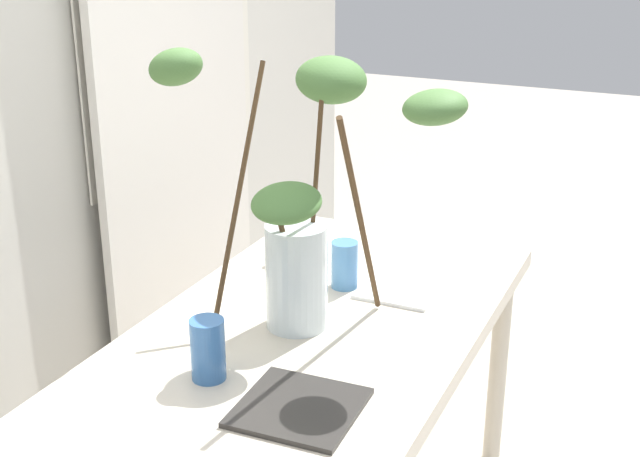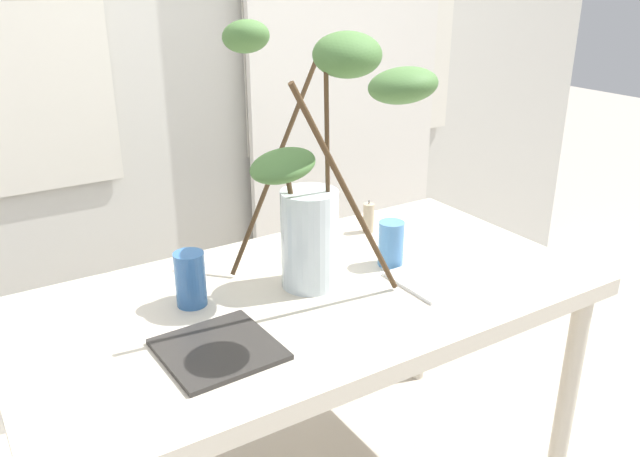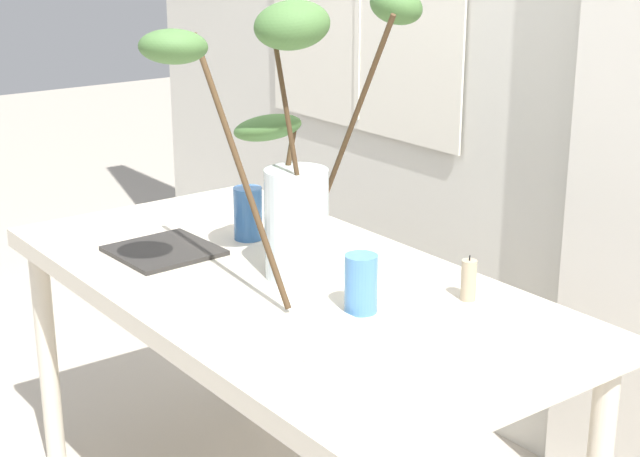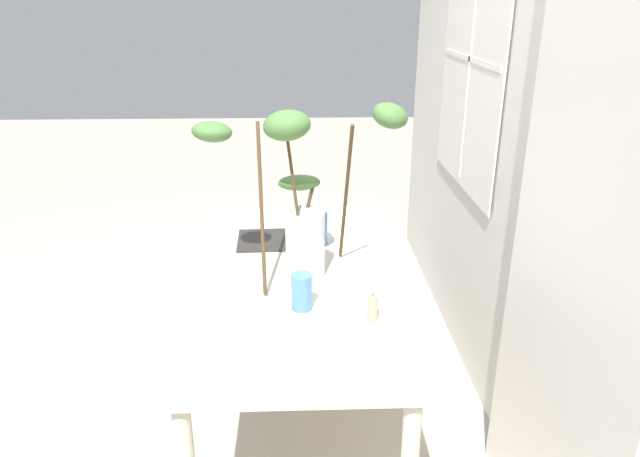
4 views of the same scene
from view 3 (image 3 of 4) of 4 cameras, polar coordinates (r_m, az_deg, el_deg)
The scene contains 8 objects.
back_wall_with_windows at distance 2.84m, azimuth 13.06°, elevation 12.63°, with size 4.19×0.14×2.66m.
dining_table at distance 2.40m, azimuth -2.26°, elevation -4.38°, with size 1.55×0.80×0.73m.
vase_with_branches at distance 2.27m, azimuth -1.61°, elevation 4.88°, with size 0.38×0.79×0.69m.
drinking_glass_blue_left at distance 2.63m, azimuth -4.23°, elevation 0.89°, with size 0.08×0.08×0.14m, color #386BAD.
drinking_glass_blue_right at distance 2.15m, azimuth 2.41°, elevation -3.23°, with size 0.07×0.07×0.13m, color #4C84BC.
plate_square_left at distance 2.57m, azimuth -9.11°, elevation -1.29°, with size 0.25×0.25×0.01m, color #2D2B28.
plate_square_right at distance 2.06m, azimuth -0.16°, elevation -6.05°, with size 0.21×0.21×0.01m, color white.
pillar_candle at distance 2.24m, azimuth 8.68°, elevation -3.01°, with size 0.04×0.04×0.11m.
Camera 3 is at (1.83, -1.26, 1.57)m, focal length 54.77 mm.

